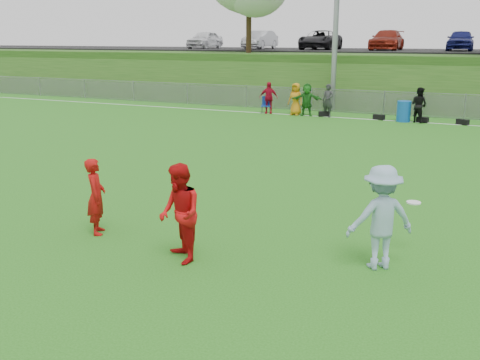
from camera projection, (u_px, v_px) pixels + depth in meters
The scene contains 14 objects.
ground at pixel (216, 239), 10.97m from camera, with size 120.00×120.00×0.00m, color #206515.
sideline_far at pixel (376, 120), 26.84m from camera, with size 60.00×0.10×0.01m, color white.
fence at pixel (384, 103), 28.44m from camera, with size 58.00×0.06×1.30m.
berm at pixel (411, 74), 37.92m from camera, with size 120.00×18.00×3.00m, color #1E4814.
parking_lot at pixel (416, 51), 39.28m from camera, with size 120.00×12.00×0.10m, color black.
car_row at pixel (399, 40), 38.66m from camera, with size 32.04×5.18×1.44m.
spectator_row at pixel (323, 100), 27.72m from camera, with size 8.85×0.96×1.69m.
gear_bags at pixel (395, 118), 26.54m from camera, with size 7.38×0.51×0.26m.
player_red_left at pixel (96, 196), 11.13m from camera, with size 0.59×0.39×1.62m, color #A50D0B.
player_red_center at pixel (180, 214), 9.70m from camera, with size 0.89×0.70×1.84m, color red.
player_blue at pixel (381, 218), 9.41m from camera, with size 1.22×0.70×1.89m, color #8BAAC1.
frisbee at pixel (414, 202), 10.09m from camera, with size 0.27×0.27×0.02m.
recycling_bin at pixel (404, 111), 26.20m from camera, with size 0.67×0.67×1.01m, color #0F51AA.
camp_chair at pixel (266, 108), 29.17m from camera, with size 0.61×0.62×0.90m.
Camera 1 is at (4.64, -9.18, 4.02)m, focal length 40.00 mm.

